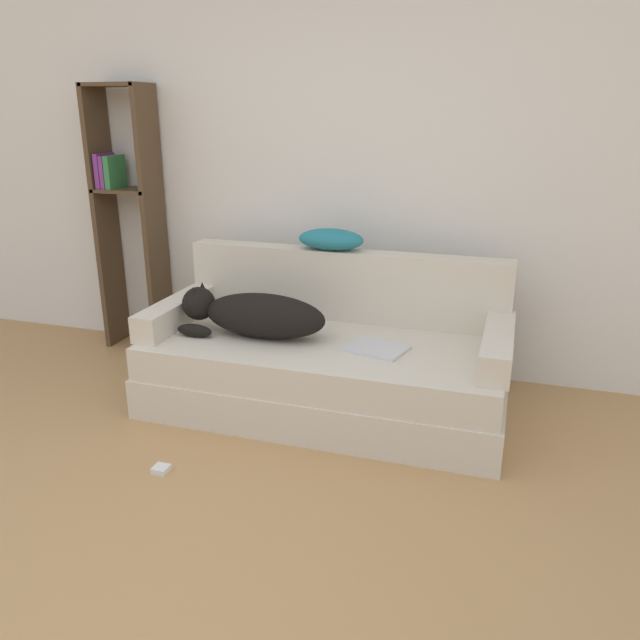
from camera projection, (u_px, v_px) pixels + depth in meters
ground_plane at (120, 601)px, 2.20m from camera, size 20.00×20.00×0.00m
wall_back at (325, 158)px, 3.95m from camera, size 7.71×0.06×2.70m
couch at (325, 375)px, 3.56m from camera, size 2.01×0.95×0.42m
couch_backrest at (345, 285)px, 3.79m from camera, size 1.97×0.15×0.43m
couch_arm_left at (177, 312)px, 3.73m from camera, size 0.15×0.76×0.15m
couch_arm_right at (498, 346)px, 3.19m from camera, size 0.15×0.76×0.15m
dog at (254, 314)px, 3.52m from camera, size 0.86×0.29×0.28m
laptop at (376, 348)px, 3.35m from camera, size 0.36×0.30×0.02m
throw_pillow at (331, 239)px, 3.73m from camera, size 0.40×0.22×0.13m
bookshelf at (127, 207)px, 4.29m from camera, size 0.43×0.26×1.81m
power_adapter at (161, 469)px, 2.98m from camera, size 0.07×0.07×0.03m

